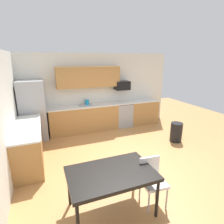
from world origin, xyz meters
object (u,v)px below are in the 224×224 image
at_px(microwave, 122,85).
at_px(trash_bin, 176,132).
at_px(kettle, 87,103).
at_px(refrigerator, 33,111).
at_px(dining_table, 111,175).
at_px(oven_range, 123,114).
at_px(chair_near_table, 152,177).

relative_size(microwave, trash_bin, 0.90).
bearing_deg(kettle, microwave, 2.09).
height_order(refrigerator, trash_bin, refrigerator).
height_order(dining_table, kettle, kettle).
relative_size(oven_range, microwave, 1.69).
distance_m(dining_table, chair_near_table, 0.76).
xyz_separation_m(refrigerator, oven_range, (3.14, 0.08, -0.49)).
relative_size(refrigerator, dining_table, 1.34).
xyz_separation_m(oven_range, trash_bin, (0.97, -1.89, -0.16)).
xyz_separation_m(microwave, chair_near_table, (-1.19, -3.90, -1.04)).
xyz_separation_m(oven_range, kettle, (-1.37, 0.05, 0.56)).
bearing_deg(oven_range, chair_near_table, -107.36).
distance_m(oven_range, microwave, 1.10).
relative_size(dining_table, kettle, 7.00).
height_order(refrigerator, microwave, refrigerator).
relative_size(trash_bin, kettle, 3.00).
relative_size(microwave, chair_near_table, 0.64).
distance_m(trash_bin, kettle, 3.13).
xyz_separation_m(oven_range, microwave, (-0.00, 0.10, 1.09)).
distance_m(oven_range, kettle, 1.48).
bearing_deg(refrigerator, chair_near_table, -62.31).
distance_m(refrigerator, oven_range, 3.18).
bearing_deg(trash_bin, microwave, 115.98).
xyz_separation_m(refrigerator, dining_table, (1.22, -3.64, -0.25)).
distance_m(oven_range, dining_table, 4.19).
height_order(oven_range, chair_near_table, oven_range).
bearing_deg(refrigerator, microwave, 3.28).
distance_m(oven_range, trash_bin, 2.13).
bearing_deg(refrigerator, oven_range, 1.46).
bearing_deg(microwave, chair_near_table, -106.94).
height_order(chair_near_table, trash_bin, chair_near_table).
height_order(chair_near_table, kettle, kettle).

